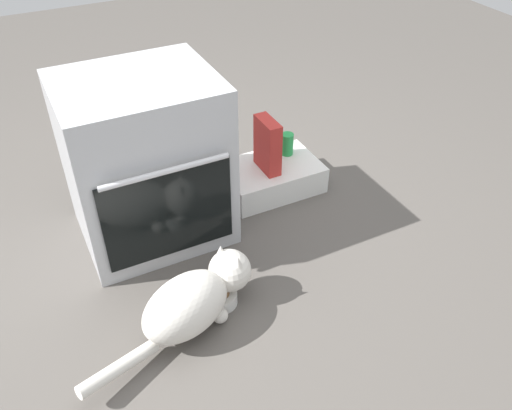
# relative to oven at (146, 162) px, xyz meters

# --- Properties ---
(ground) EXTENTS (8.00, 8.00, 0.00)m
(ground) POSITION_rel_oven_xyz_m (0.02, -0.36, -0.39)
(ground) COLOR #56514C
(oven) EXTENTS (0.66, 0.60, 0.78)m
(oven) POSITION_rel_oven_xyz_m (0.00, 0.00, 0.00)
(oven) COLOR #B7BABF
(oven) RESTS_ON ground
(pantry_cabinet) EXTENTS (0.50, 0.34, 0.14)m
(pantry_cabinet) POSITION_rel_oven_xyz_m (0.66, 0.05, -0.32)
(pantry_cabinet) COLOR white
(pantry_cabinet) RESTS_ON ground
(food_bowl) EXTENTS (0.13, 0.13, 0.08)m
(food_bowl) POSITION_rel_oven_xyz_m (0.09, -0.58, -0.35)
(food_bowl) COLOR white
(food_bowl) RESTS_ON ground
(cat) EXTENTS (0.77, 0.37, 0.26)m
(cat) POSITION_rel_oven_xyz_m (-0.04, -0.63, -0.25)
(cat) COLOR silver
(cat) RESTS_ON ground
(cereal_box) EXTENTS (0.07, 0.18, 0.28)m
(cereal_box) POSITION_rel_oven_xyz_m (0.63, 0.03, -0.10)
(cereal_box) COLOR #B72D28
(cereal_box) RESTS_ON pantry_cabinet
(soda_can) EXTENTS (0.07, 0.07, 0.12)m
(soda_can) POSITION_rel_oven_xyz_m (0.79, 0.11, -0.18)
(soda_can) COLOR green
(soda_can) RESTS_ON pantry_cabinet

